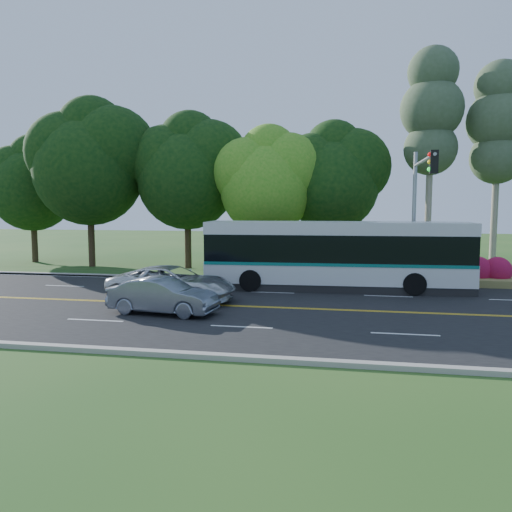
% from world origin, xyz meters
% --- Properties ---
extents(ground, '(120.00, 120.00, 0.00)m').
position_xyz_m(ground, '(0.00, 0.00, 0.00)').
color(ground, '#204D19').
rests_on(ground, ground).
extents(road, '(60.00, 14.00, 0.02)m').
position_xyz_m(road, '(0.00, 0.00, 0.01)').
color(road, black).
rests_on(road, ground).
extents(curb_north, '(60.00, 0.30, 0.15)m').
position_xyz_m(curb_north, '(0.00, 7.15, 0.07)').
color(curb_north, '#A29D92').
rests_on(curb_north, ground).
extents(curb_south, '(60.00, 0.30, 0.15)m').
position_xyz_m(curb_south, '(0.00, -7.15, 0.07)').
color(curb_south, '#A29D92').
rests_on(curb_south, ground).
extents(grass_verge, '(60.00, 4.00, 0.10)m').
position_xyz_m(grass_verge, '(0.00, 9.00, 0.05)').
color(grass_verge, '#204D19').
rests_on(grass_verge, ground).
extents(lane_markings, '(57.60, 13.82, 0.00)m').
position_xyz_m(lane_markings, '(-0.09, 0.00, 0.02)').
color(lane_markings, gold).
rests_on(lane_markings, road).
extents(tree_row, '(44.70, 9.10, 13.84)m').
position_xyz_m(tree_row, '(-5.15, 12.13, 6.73)').
color(tree_row, black).
rests_on(tree_row, ground).
extents(bougainvillea_hedge, '(9.50, 2.25, 1.50)m').
position_xyz_m(bougainvillea_hedge, '(7.18, 8.15, 0.72)').
color(bougainvillea_hedge, '#9B0C43').
rests_on(bougainvillea_hedge, ground).
extents(traffic_signal, '(0.42, 6.10, 7.00)m').
position_xyz_m(traffic_signal, '(6.49, 5.40, 4.67)').
color(traffic_signal, gray).
rests_on(traffic_signal, ground).
extents(transit_bus, '(13.06, 3.32, 3.39)m').
position_xyz_m(transit_bus, '(2.51, 5.05, 1.70)').
color(transit_bus, silver).
rests_on(transit_bus, road).
extents(sedan, '(4.40, 1.97, 1.40)m').
position_xyz_m(sedan, '(-3.94, -1.97, 0.72)').
color(sedan, slate).
rests_on(sedan, road).
extents(suv, '(5.78, 2.99, 1.56)m').
position_xyz_m(suv, '(-4.44, 0.50, 0.80)').
color(suv, silver).
rests_on(suv, road).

